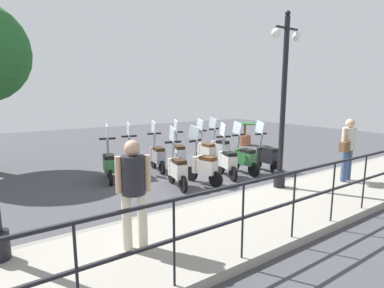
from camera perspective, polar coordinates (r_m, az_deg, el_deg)
name	(u,v)px	position (r m, az deg, el deg)	size (l,w,h in m)	color
ground_plane	(209,173)	(9.07, 3.34, -5.49)	(28.00, 28.00, 0.00)	#424247
promenade_walkway	(299,201)	(6.94, 19.65, -10.23)	(2.20, 20.00, 0.15)	gray
fence_railing	(350,176)	(6.19, 27.93, -5.36)	(0.04, 16.03, 1.07)	black
lamp_post_near	(283,113)	(7.23, 16.90, 5.61)	(0.26, 0.90, 4.00)	black
pedestrian_with_bag	(348,145)	(8.48, 27.55, -0.20)	(0.33, 0.65, 1.59)	#384C70
pedestrian_distant	(134,186)	(4.31, -11.07, -7.94)	(0.41, 0.47, 1.59)	beige
potted_palm	(245,135)	(13.97, 10.00, 1.61)	(1.06, 0.66, 1.05)	#9E5B3D
scooter_near_0	(266,156)	(9.36, 14.00, -2.25)	(1.23, 0.44, 1.54)	black
scooter_near_1	(244,158)	(8.99, 9.91, -2.59)	(1.23, 0.44, 1.54)	black
scooter_near_2	(227,161)	(8.54, 6.70, -3.16)	(1.20, 0.53, 1.54)	black
scooter_near_3	(203,166)	(7.87, 2.18, -4.21)	(1.21, 0.52, 1.54)	black
scooter_near_4	(177,169)	(7.57, -2.86, -4.77)	(1.22, 0.48, 1.54)	black
scooter_far_0	(219,148)	(10.44, 5.24, -0.78)	(1.23, 0.45, 1.54)	black
scooter_far_1	(206,151)	(9.85, 2.63, -1.39)	(1.23, 0.44, 1.54)	black
scooter_far_2	(179,153)	(9.48, -2.59, -1.82)	(1.20, 0.55, 1.54)	black
scooter_far_3	(157,156)	(9.21, -6.60, -2.22)	(1.23, 0.46, 1.54)	black
scooter_far_4	(132,160)	(8.75, -11.35, -2.97)	(1.23, 0.47, 1.54)	black
scooter_far_5	(109,164)	(8.42, -15.51, -3.63)	(1.21, 0.53, 1.54)	black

